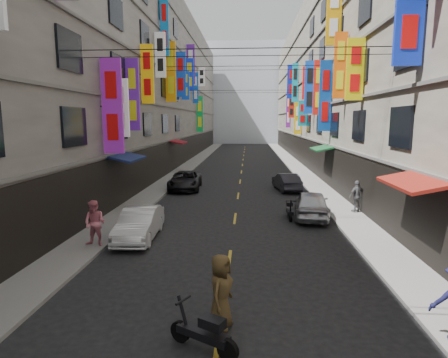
# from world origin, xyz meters

# --- Properties ---
(sidewalk_left) EXTENTS (2.00, 90.00, 0.12)m
(sidewalk_left) POSITION_xyz_m (-6.00, 42.00, 0.06)
(sidewalk_left) COLOR slate
(sidewalk_left) RESTS_ON ground
(sidewalk_right) EXTENTS (2.00, 90.00, 0.12)m
(sidewalk_right) POSITION_xyz_m (6.00, 42.00, 0.06)
(sidewalk_right) COLOR slate
(sidewalk_right) RESTS_ON ground
(building_row_left) EXTENTS (10.14, 90.00, 19.00)m
(building_row_left) POSITION_xyz_m (-11.99, 42.00, 9.49)
(building_row_left) COLOR gray
(building_row_left) RESTS_ON ground
(building_row_right) EXTENTS (10.14, 90.00, 19.00)m
(building_row_right) POSITION_xyz_m (11.99, 42.00, 9.49)
(building_row_right) COLOR #ABA390
(building_row_right) RESTS_ON ground
(haze_block) EXTENTS (18.00, 8.00, 22.00)m
(haze_block) POSITION_xyz_m (0.00, 92.00, 11.00)
(haze_block) COLOR silver
(haze_block) RESTS_ON ground
(shop_signage) EXTENTS (14.00, 55.00, 12.03)m
(shop_signage) POSITION_xyz_m (-0.08, 34.77, 9.04)
(shop_signage) COLOR #0E32A9
(shop_signage) RESTS_ON ground
(street_awnings) EXTENTS (13.99, 35.20, 0.41)m
(street_awnings) POSITION_xyz_m (-1.26, 26.00, 3.00)
(street_awnings) COLOR #16531D
(street_awnings) RESTS_ON ground
(overhead_cables) EXTENTS (14.00, 38.04, 1.24)m
(overhead_cables) POSITION_xyz_m (0.00, 30.00, 8.80)
(overhead_cables) COLOR black
(overhead_cables) RESTS_ON ground
(lane_markings) EXTENTS (0.12, 80.20, 0.01)m
(lane_markings) POSITION_xyz_m (0.00, 39.00, 0.00)
(lane_markings) COLOR gold
(lane_markings) RESTS_ON ground
(scooter_crossing) EXTENTS (1.63, 1.00, 1.14)m
(scooter_crossing) POSITION_xyz_m (-0.27, 12.53, 0.44)
(scooter_crossing) COLOR black
(scooter_crossing) RESTS_ON ground
(scooter_far_right) EXTENTS (0.50, 1.80, 1.14)m
(scooter_far_right) POSITION_xyz_m (2.85, 24.22, 0.44)
(scooter_far_right) COLOR black
(scooter_far_right) RESTS_ON ground
(car_left_mid) EXTENTS (1.60, 4.15, 1.35)m
(car_left_mid) POSITION_xyz_m (-4.00, 20.31, 0.67)
(car_left_mid) COLOR silver
(car_left_mid) RESTS_ON ground
(car_left_far) EXTENTS (2.51, 4.95, 1.34)m
(car_left_far) POSITION_xyz_m (-4.00, 32.17, 0.67)
(car_left_far) COLOR black
(car_left_far) RESTS_ON ground
(car_right_mid) EXTENTS (2.22, 4.45, 1.46)m
(car_right_mid) POSITION_xyz_m (4.00, 24.42, 0.73)
(car_right_mid) COLOR #B6B6BB
(car_right_mid) RESTS_ON ground
(car_right_far) EXTENTS (1.95, 4.06, 1.28)m
(car_right_far) POSITION_xyz_m (3.48, 32.25, 0.64)
(car_right_far) COLOR #282830
(car_right_far) RESTS_ON ground
(pedestrian_lfar) EXTENTS (0.98, 0.74, 1.84)m
(pedestrian_lfar) POSITION_xyz_m (-5.40, 18.99, 1.04)
(pedestrian_lfar) COLOR #D47081
(pedestrian_lfar) RESTS_ON sidewalk_left
(pedestrian_rfar) EXTENTS (1.17, 0.95, 1.74)m
(pedestrian_rfar) POSITION_xyz_m (6.60, 25.36, 0.99)
(pedestrian_rfar) COLOR #5D5D60
(pedestrian_rfar) RESTS_ON sidewalk_right
(pedestrian_crossing) EXTENTS (0.85, 1.05, 1.87)m
(pedestrian_crossing) POSITION_xyz_m (0.02, 13.56, 0.93)
(pedestrian_crossing) COLOR #503D20
(pedestrian_crossing) RESTS_ON ground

